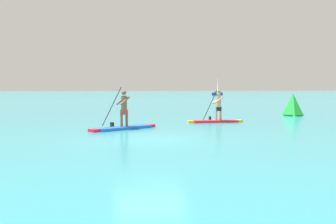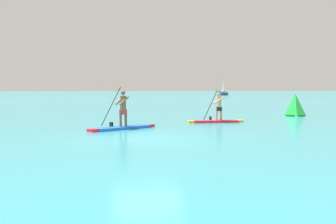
{
  "view_description": "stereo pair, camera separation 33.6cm",
  "coord_description": "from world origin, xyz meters",
  "px_view_note": "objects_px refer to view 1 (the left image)",
  "views": [
    {
      "loc": [
        -1.5,
        -13.51,
        1.83
      ],
      "look_at": [
        1.57,
        5.69,
        0.6
      ],
      "focal_mm": 40.89,
      "sensor_mm": 36.0,
      "label": 1
    },
    {
      "loc": [
        -1.17,
        -13.56,
        1.83
      ],
      "look_at": [
        1.57,
        5.69,
        0.6
      ],
      "focal_mm": 40.89,
      "sensor_mm": 36.0,
      "label": 2
    }
  ],
  "objects_px": {
    "paddleboarder_far_right": "(216,116)",
    "race_marker_buoy": "(293,106)",
    "sailboat_right_horizon": "(217,93)",
    "paddleboarder_mid_center": "(123,122)"
  },
  "relations": [
    {
      "from": "race_marker_buoy",
      "to": "sailboat_right_horizon",
      "type": "relative_size",
      "value": 0.23
    },
    {
      "from": "sailboat_right_horizon",
      "to": "race_marker_buoy",
      "type": "bearing_deg",
      "value": 13.11
    },
    {
      "from": "paddleboarder_far_right",
      "to": "paddleboarder_mid_center",
      "type": "bearing_deg",
      "value": 27.2
    },
    {
      "from": "paddleboarder_far_right",
      "to": "race_marker_buoy",
      "type": "bearing_deg",
      "value": -149.35
    },
    {
      "from": "race_marker_buoy",
      "to": "paddleboarder_mid_center",
      "type": "bearing_deg",
      "value": -149.92
    },
    {
      "from": "paddleboarder_mid_center",
      "to": "race_marker_buoy",
      "type": "height_order",
      "value": "paddleboarder_mid_center"
    },
    {
      "from": "paddleboarder_far_right",
      "to": "race_marker_buoy",
      "type": "relative_size",
      "value": 2.06
    },
    {
      "from": "paddleboarder_mid_center",
      "to": "race_marker_buoy",
      "type": "distance_m",
      "value": 13.2
    },
    {
      "from": "paddleboarder_mid_center",
      "to": "paddleboarder_far_right",
      "type": "bearing_deg",
      "value": 174.42
    },
    {
      "from": "paddleboarder_mid_center",
      "to": "race_marker_buoy",
      "type": "xyz_separation_m",
      "value": [
        11.42,
        6.62,
        0.33
      ]
    }
  ]
}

